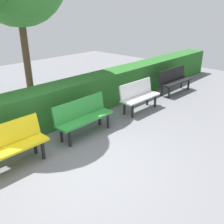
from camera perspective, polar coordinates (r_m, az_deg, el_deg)
name	(u,v)px	position (r m, az deg, el deg)	size (l,w,h in m)	color
ground_plane	(79,161)	(5.10, -7.71, -11.18)	(19.69, 19.69, 0.00)	slate
bench_black	(175,79)	(9.19, 14.22, 7.29)	(1.61, 0.52, 0.86)	black
bench_white	(139,95)	(7.33, 6.20, 3.93)	(1.39, 0.50, 0.86)	white
bench_green	(83,115)	(5.91, -6.61, -0.80)	(1.54, 0.47, 0.86)	#2D8C38
bench_yellow	(7,145)	(5.04, -23.08, -7.03)	(1.50, 0.48, 0.86)	yellow
hedge_row	(60,103)	(6.69, -11.82, 1.99)	(15.69, 0.77, 1.02)	#266023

